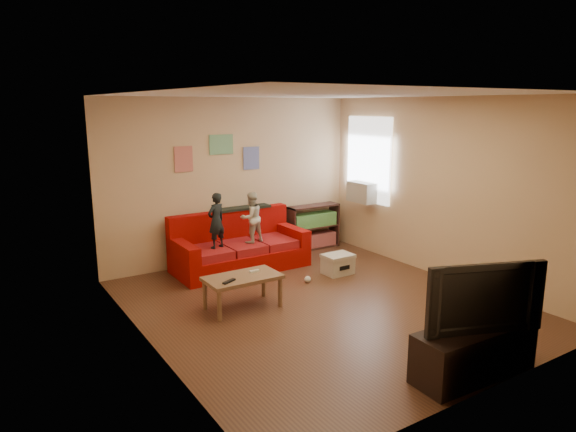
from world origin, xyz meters
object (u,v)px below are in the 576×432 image
sofa (238,249)px  file_box (338,264)px  bookshelf (313,229)px  child_a (216,221)px  child_b (251,218)px  television (479,294)px  coffee_table (243,281)px  tv_stand (474,351)px

sofa → file_box: size_ratio=4.63×
sofa → bookshelf: sofa is taller
child_a → file_box: size_ratio=1.87×
sofa → child_b: (0.15, -0.17, 0.53)m
child_b → bookshelf: 1.68m
television → sofa: bearing=115.5°
child_a → file_box: (1.61, -0.94, -0.71)m
child_a → bookshelf: 2.25m
child_a → file_box: child_a is taller
coffee_table → bookshelf: bookshelf is taller
coffee_table → bookshelf: bearing=37.3°
sofa → coffee_table: sofa is taller
child_b → television: child_b is taller
child_b → file_box: bearing=128.6°
sofa → child_b: size_ratio=2.62×
file_box → sofa: bearing=136.1°
child_b → coffee_table: bearing=48.8°
child_a → child_b: bearing=161.8°
sofa → bookshelf: size_ratio=2.10×
sofa → television: (0.35, -4.24, 0.52)m
child_b → coffee_table: (-0.88, -1.37, -0.47)m
bookshelf → tv_stand: bearing=-106.4°
coffee_table → tv_stand: tv_stand is taller
child_b → coffee_table: child_b is taller
tv_stand → file_box: bearing=78.2°
child_b → sofa: bearing=-57.7°
television → child_a: bearing=121.9°
bookshelf → television: 4.77m
bookshelf → tv_stand: bookshelf is taller
child_b → bookshelf: child_b is taller
sofa → coffee_table: 1.70m
coffee_table → file_box: coffee_table is taller
file_box → tv_stand: bearing=-104.4°
file_box → coffee_table: bearing=-167.3°
television → child_b: bearing=113.6°
coffee_table → television: 2.95m
child_a → coffee_table: child_a is taller
child_b → child_a: bearing=-8.4°
child_a → television: child_a is taller
tv_stand → child_a: bearing=103.7°
sofa → child_a: (-0.45, -0.17, 0.56)m
coffee_table → tv_stand: bearing=-68.1°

